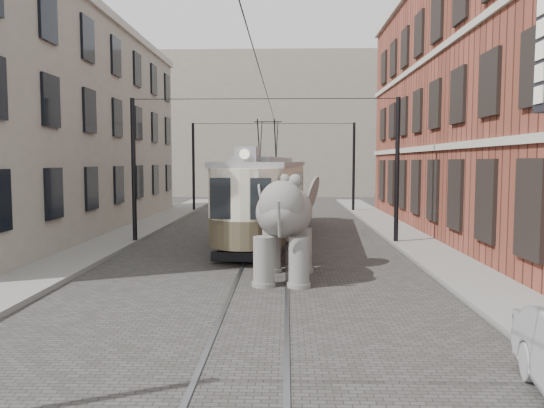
{
  "coord_description": "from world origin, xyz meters",
  "views": [
    {
      "loc": [
        0.71,
        -15.66,
        3.42
      ],
      "look_at": [
        0.26,
        0.67,
        2.1
      ],
      "focal_mm": 34.95,
      "sensor_mm": 36.0,
      "label": 1
    }
  ],
  "objects": [
    {
      "name": "ground",
      "position": [
        0.0,
        0.0,
        0.0
      ],
      "size": [
        120.0,
        120.0,
        0.0
      ],
      "primitive_type": "plane",
      "color": "#3D3B39"
    },
    {
      "name": "stucco_building",
      "position": [
        -11.0,
        10.0,
        5.0
      ],
      "size": [
        7.0,
        24.0,
        10.0
      ],
      "primitive_type": "cube",
      "color": "gray",
      "rests_on": "ground"
    },
    {
      "name": "brick_building",
      "position": [
        11.0,
        9.0,
        6.0
      ],
      "size": [
        8.0,
        26.0,
        12.0
      ],
      "primitive_type": "cube",
      "color": "brown",
      "rests_on": "ground"
    },
    {
      "name": "tram",
      "position": [
        -0.13,
        8.06,
        2.62
      ],
      "size": [
        3.82,
        13.36,
        5.23
      ],
      "primitive_type": null,
      "rotation": [
        0.0,
        0.0,
        -0.08
      ],
      "color": "beige",
      "rests_on": "ground"
    },
    {
      "name": "sidewalk_right",
      "position": [
        6.0,
        0.0,
        0.07
      ],
      "size": [
        2.0,
        60.0,
        0.15
      ],
      "primitive_type": "cube",
      "color": "slate",
      "rests_on": "ground"
    },
    {
      "name": "tram_rails",
      "position": [
        0.0,
        0.0,
        0.01
      ],
      "size": [
        1.54,
        80.0,
        0.02
      ],
      "primitive_type": null,
      "color": "slate",
      "rests_on": "ground"
    },
    {
      "name": "distant_block",
      "position": [
        0.0,
        40.0,
        7.0
      ],
      "size": [
        28.0,
        10.0,
        14.0
      ],
      "primitive_type": "cube",
      "color": "gray",
      "rests_on": "ground"
    },
    {
      "name": "sidewalk_left",
      "position": [
        -6.5,
        0.0,
        0.07
      ],
      "size": [
        2.0,
        60.0,
        0.15
      ],
      "primitive_type": "cube",
      "color": "slate",
      "rests_on": "ground"
    },
    {
      "name": "catenary",
      "position": [
        -0.2,
        5.0,
        3.0
      ],
      "size": [
        11.0,
        30.2,
        6.0
      ],
      "primitive_type": null,
      "color": "black",
      "rests_on": "ground"
    },
    {
      "name": "elephant",
      "position": [
        0.65,
        -0.45,
        1.52
      ],
      "size": [
        3.15,
        5.18,
        3.04
      ],
      "primitive_type": null,
      "rotation": [
        0.0,
        0.0,
        -0.08
      ],
      "color": "#5C5955",
      "rests_on": "ground"
    }
  ]
}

